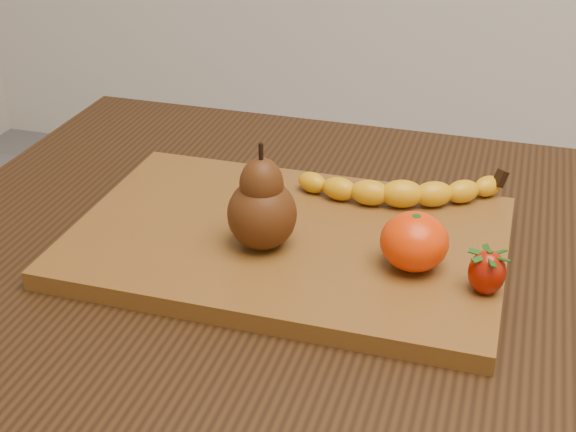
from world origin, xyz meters
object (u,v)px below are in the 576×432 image
(table, at_px, (365,329))
(mandarin, at_px, (414,242))
(cutting_board, at_px, (288,241))
(pear, at_px, (262,197))

(table, distance_m, mandarin, 0.16)
(cutting_board, height_order, pear, pear)
(pear, height_order, mandarin, pear)
(table, relative_size, mandarin, 14.98)
(table, distance_m, pear, 0.21)
(pear, bearing_deg, table, 23.33)
(cutting_board, bearing_deg, pear, -120.69)
(table, relative_size, pear, 9.04)
(table, xyz_separation_m, cutting_board, (-0.09, -0.01, 0.11))
(pear, relative_size, mandarin, 1.66)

